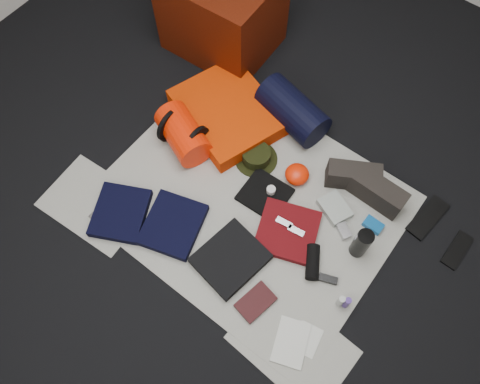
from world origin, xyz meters
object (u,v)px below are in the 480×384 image
Objects in this scene: water_bottle at (361,243)px; paperback_book at (256,302)px; sleeping_pad at (228,112)px; stuff_sack at (183,134)px; compact_camera at (344,231)px; navy_duffel at (292,111)px; red_cabinet at (222,11)px.

paperback_book is (-0.27, -0.57, -0.10)m from water_bottle.
stuff_sack reaches higher than sleeping_pad.
stuff_sack is 3.88× the size of compact_camera.
water_bottle is at bearing 2.38° from stuff_sack.
navy_duffel is (0.42, 0.53, 0.01)m from stuff_sack.
stuff_sack is at bearing -143.11° from compact_camera.
navy_duffel is 2.25× the size of paperback_book.
navy_duffel reaches higher than compact_camera.
stuff_sack is 1.80× the size of paperback_book.
water_bottle is 1.13× the size of paperback_book.
sleeping_pad is at bearing -52.14° from red_cabinet.
red_cabinet is at bearing 130.93° from sleeping_pad.
water_bottle is (1.51, -0.74, -0.16)m from red_cabinet.
navy_duffel is (0.74, -0.26, -0.15)m from red_cabinet.
paperback_book is (-0.15, -0.61, -0.00)m from compact_camera.
compact_camera is at bearing 86.81° from paperback_book.
paperback_book is at bearing -44.99° from sleeping_pad.
red_cabinet is 3.37× the size of paperback_book.
water_bottle is 2.42× the size of compact_camera.
stuff_sack is 1.06m from paperback_book.
sleeping_pad is 2.83× the size of water_bottle.
paperback_book is (1.25, -1.31, -0.26)m from red_cabinet.
sleeping_pad is at bearing 73.76° from stuff_sack.
red_cabinet reaches higher than compact_camera.
compact_camera is (1.40, -0.70, -0.25)m from red_cabinet.
navy_duffel is (0.33, 0.21, 0.06)m from sleeping_pad.
sleeping_pad is 1.18m from paperback_book.
sleeping_pad is (0.41, -0.48, -0.21)m from red_cabinet.
navy_duffel is 1.99× the size of water_bottle.
red_cabinet is 1.05× the size of sleeping_pad.
water_bottle is at bearing -19.04° from navy_duffel.
stuff_sack is 1.09m from compact_camera.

